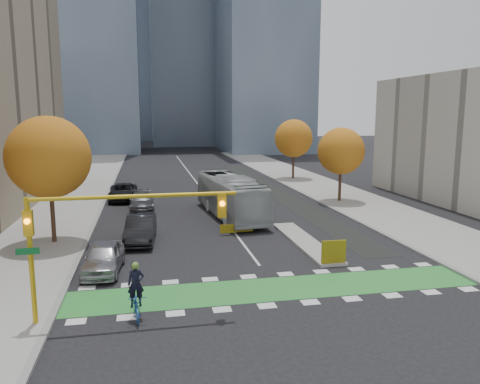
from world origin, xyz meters
name	(u,v)px	position (x,y,z in m)	size (l,w,h in m)	color
ground	(286,301)	(0.00, 0.00, 0.00)	(300.00, 300.00, 0.00)	black
sidewalk_west	(53,217)	(-13.50, 20.00, 0.07)	(7.00, 120.00, 0.15)	gray
sidewalk_east	(363,205)	(13.50, 20.00, 0.07)	(7.00, 120.00, 0.15)	gray
curb_west	(98,215)	(-10.00, 20.00, 0.07)	(0.30, 120.00, 0.16)	gray
curb_east	(327,206)	(10.00, 20.00, 0.07)	(0.30, 120.00, 0.16)	gray
bike_crossing	(277,288)	(0.00, 1.50, 0.01)	(20.00, 3.00, 0.01)	#2C8933
centre_line	(195,180)	(0.00, 40.00, 0.01)	(0.15, 70.00, 0.01)	silver
bike_lane_paint	(272,190)	(7.50, 30.00, 0.01)	(2.50, 50.00, 0.01)	black
median_island	(305,242)	(4.00, 9.00, 0.08)	(1.60, 10.00, 0.16)	gray
hazard_board	(334,252)	(4.00, 4.20, 0.80)	(1.40, 0.12, 1.30)	yellow
tower_ne	(262,14)	(20.00, 85.00, 30.00)	(18.00, 24.00, 60.00)	#47566B
tower_far	(148,13)	(-4.00, 140.00, 40.00)	(26.00, 26.00, 80.00)	#47566B
tree_west	(49,157)	(-12.00, 12.00, 5.62)	(5.20, 5.20, 8.22)	#332114
tree_east_near	(341,151)	(12.00, 22.00, 4.86)	(4.40, 4.40, 7.08)	#332114
tree_east_far	(294,138)	(12.50, 38.00, 5.24)	(4.80, 4.80, 7.65)	#332114
traffic_signal_west	(98,224)	(-7.93, -0.51, 4.03)	(8.53, 0.56, 5.20)	#BF9914
cyclist	(136,299)	(-6.57, -0.50, 0.80)	(0.89, 2.13, 2.40)	navy
bus	(230,196)	(0.67, 17.83, 1.70)	(2.85, 12.17, 3.39)	#A5ABAC
parked_car_a	(104,258)	(-8.37, 5.66, 0.79)	(1.87, 4.64, 1.58)	#9A9A9F
parked_car_b	(141,229)	(-6.50, 11.29, 0.86)	(1.81, 5.19, 1.71)	black
parked_car_c	(142,201)	(-6.50, 21.99, 0.74)	(2.07, 5.10, 1.48)	#4A4A4F
parked_car_d	(123,192)	(-8.29, 26.99, 0.81)	(2.68, 5.80, 1.61)	black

